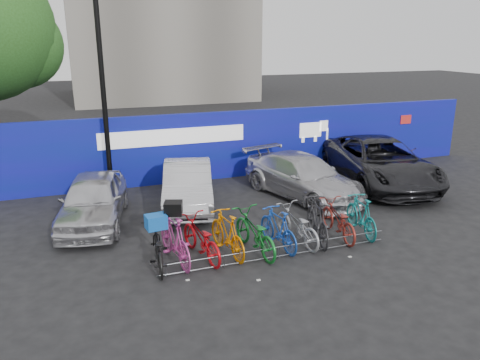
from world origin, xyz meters
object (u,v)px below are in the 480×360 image
bike_4 (254,233)px  bike_3 (227,233)px  bike_rack (278,252)px  car_3 (379,162)px  bike_5 (278,228)px  bike_0 (157,248)px  bike_7 (318,220)px  bike_6 (297,225)px  bike_2 (201,238)px  lamppost (103,92)px  bike_1 (175,238)px  car_1 (188,185)px  bike_8 (338,220)px  car_2 (303,177)px  bike_9 (361,215)px  car_0 (93,200)px

bike_4 → bike_3: bearing=-17.6°
bike_rack → car_3: car_3 is taller
bike_5 → bike_4: bearing=-3.2°
bike_4 → bike_0: bearing=-8.1°
bike_4 → bike_7: 1.71m
bike_4 → bike_5: (0.63, 0.05, -0.00)m
bike_6 → bike_2: bearing=-8.2°
lamppost → bike_4: 6.78m
bike_1 → bike_7: size_ratio=1.04×
car_1 → bike_0: bearing=-99.9°
car_3 → bike_3: 7.53m
car_1 → bike_8: bearing=-36.1°
car_2 → bike_8: size_ratio=2.54×
bike_6 → bike_8: bike_6 is taller
lamppost → bike_2: bearing=-74.0°
car_3 → bike_1: 8.61m
lamppost → bike_8: size_ratio=3.44×
bike_0 → bike_4: size_ratio=0.91×
car_2 → bike_7: 3.44m
bike_rack → bike_7: size_ratio=3.04×
bike_0 → bike_6: bike_6 is taller
bike_9 → bike_8: bearing=4.8°
car_2 → bike_9: 3.21m
bike_rack → bike_3: 1.24m
bike_1 → bike_4: bike_1 is taller
car_0 → bike_7: (5.15, -3.09, -0.12)m
bike_6 → car_0: bearing=-41.5°
lamppost → bike_8: (5.11, -5.40, -2.80)m
bike_3 → car_1: bearing=-96.6°
lamppost → car_3: lamppost is taller
bike_1 → bike_6: bearing=172.2°
bike_rack → car_3: bearing=36.2°
bike_1 → bike_5: size_ratio=1.15×
car_3 → bike_0: 9.04m
car_0 → bike_8: car_0 is taller
bike_2 → bike_9: size_ratio=1.08×
car_3 → bike_9: (-3.05, -3.54, -0.27)m
bike_3 → bike_9: bike_3 is taller
bike_1 → bike_7: bike_1 is taller
car_0 → bike_8: bearing=-16.2°
lamppost → bike_4: lamppost is taller
bike_rack → bike_3: size_ratio=3.21×
car_2 → bike_rack: bearing=-139.7°
lamppost → bike_7: lamppost is taller
bike_5 → bike_9: (2.34, 0.04, 0.01)m
bike_3 → bike_4: size_ratio=0.92×
bike_1 → bike_8: (4.17, -0.03, -0.11)m
car_1 → bike_5: 3.85m
car_1 → bike_4: bearing=-65.5°
bike_0 → bike_3: bike_3 is taller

